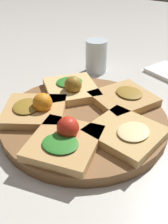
% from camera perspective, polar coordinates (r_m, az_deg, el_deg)
% --- Properties ---
extents(ground_plane, '(3.00, 3.00, 0.00)m').
position_cam_1_polar(ground_plane, '(0.63, 0.00, -2.63)').
color(ground_plane, beige).
extents(serving_board, '(0.39, 0.39, 0.03)m').
position_cam_1_polar(serving_board, '(0.63, 0.00, -1.69)').
color(serving_board, brown).
rests_on(serving_board, ground_plane).
extents(focaccia_slice_0, '(0.19, 0.19, 0.06)m').
position_cam_1_polar(focaccia_slice_0, '(0.70, -2.74, 5.31)').
color(focaccia_slice_0, '#DBB775').
rests_on(focaccia_slice_0, serving_board).
extents(focaccia_slice_1, '(0.19, 0.18, 0.06)m').
position_cam_1_polar(focaccia_slice_1, '(0.62, -10.49, 0.67)').
color(focaccia_slice_1, tan).
rests_on(focaccia_slice_1, serving_board).
extents(focaccia_slice_2, '(0.16, 0.17, 0.06)m').
position_cam_1_polar(focaccia_slice_2, '(0.53, -4.22, -6.03)').
color(focaccia_slice_2, tan).
rests_on(focaccia_slice_2, serving_board).
extents(focaccia_slice_3, '(0.16, 0.15, 0.03)m').
position_cam_1_polar(focaccia_slice_3, '(0.56, 9.18, -4.44)').
color(focaccia_slice_3, tan).
rests_on(focaccia_slice_3, serving_board).
extents(focaccia_slice_4, '(0.18, 0.18, 0.03)m').
position_cam_1_polar(focaccia_slice_4, '(0.67, 8.67, 3.00)').
color(focaccia_slice_4, tan).
rests_on(focaccia_slice_4, serving_board).
extents(water_glass, '(0.07, 0.07, 0.11)m').
position_cam_1_polar(water_glass, '(0.87, 2.70, 12.05)').
color(water_glass, silver).
rests_on(water_glass, ground_plane).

